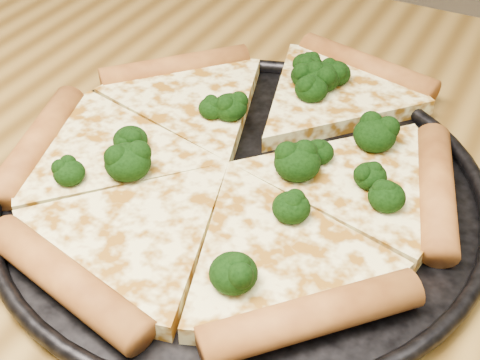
% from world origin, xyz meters
% --- Properties ---
extents(dining_table, '(1.20, 0.90, 0.75)m').
position_xyz_m(dining_table, '(0.00, 0.00, 0.66)').
color(dining_table, olive).
rests_on(dining_table, ground).
extents(pizza_pan, '(0.39, 0.39, 0.02)m').
position_xyz_m(pizza_pan, '(0.05, 0.05, 0.76)').
color(pizza_pan, black).
rests_on(pizza_pan, dining_table).
extents(pizza, '(0.37, 0.41, 0.03)m').
position_xyz_m(pizza, '(0.04, 0.06, 0.77)').
color(pizza, '#FFF69C').
rests_on(pizza, pizza_pan).
extents(broccoli_florets, '(0.25, 0.30, 0.03)m').
position_xyz_m(broccoli_florets, '(0.06, 0.10, 0.78)').
color(broccoli_florets, black).
rests_on(broccoli_florets, pizza).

